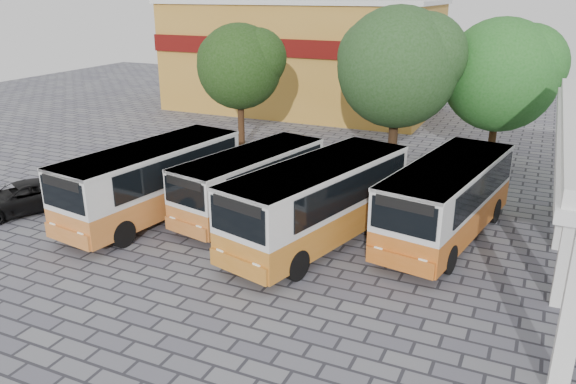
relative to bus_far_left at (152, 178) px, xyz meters
The scene contains 10 objects.
ground 8.03m from the bus_far_left, 17.91° to the right, with size 90.00×90.00×0.00m, color #555561.
shophouse_block 23.96m from the bus_far_left, 98.54° to the left, with size 20.40×10.40×8.30m.
bus_far_left is the anchor object (origin of this frame).
bus_centre_left 4.02m from the bus_far_left, 29.56° to the left, with size 3.75×7.81×2.68m.
bus_centre_right 7.13m from the bus_far_left, ahead, with size 4.63×8.98×3.07m.
bus_far_right 11.67m from the bus_far_left, 14.22° to the left, with size 3.89×8.56×2.96m.
tree_left 11.68m from the bus_far_left, 99.98° to the left, with size 5.09×4.85×7.26m.
tree_middle 13.16m from the bus_far_left, 53.99° to the left, with size 6.21×5.91×8.33m.
tree_right 17.98m from the bus_far_left, 47.33° to the left, with size 5.96×5.68×7.76m.
parked_car 5.93m from the bus_far_left, 161.45° to the right, with size 2.11×4.59×1.27m, color black.
Camera 1 is at (6.62, -14.98, 8.91)m, focal length 35.00 mm.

